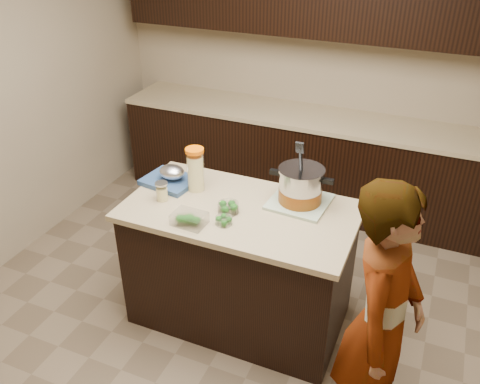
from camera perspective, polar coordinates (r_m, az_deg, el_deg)
The scene contains 13 objects.
ground_plane at distance 3.75m, azimuth 0.00°, elevation -13.60°, with size 4.00×4.00×0.00m, color brown.
room_shell at distance 2.84m, azimuth 0.00°, elevation 12.19°, with size 4.04×4.04×2.72m.
back_cabinets at distance 4.66m, azimuth 8.53°, elevation 9.11°, with size 3.60×0.63×2.33m.
island at distance 3.45m, azimuth 0.00°, elevation -8.17°, with size 1.46×0.81×0.90m.
dish_towel at distance 3.26m, azimuth 6.70°, elevation -1.11°, with size 0.36×0.36×0.02m, color #63875B.
stock_pot at distance 3.21m, azimuth 6.81°, elevation 0.51°, with size 0.41×0.30×0.41m.
lemonade_pitcher at distance 3.34m, azimuth -5.02°, elevation 2.36°, with size 0.14×0.14×0.30m.
mason_jar at distance 3.29m, azimuth -8.76°, elevation 0.02°, with size 0.09×0.09×0.13m.
broccoli_tub_left at distance 3.14m, azimuth -1.31°, elevation -1.80°, with size 0.17×0.17×0.06m.
broccoli_tub_right at distance 3.03m, azimuth -1.83°, elevation -3.25°, with size 0.12×0.12×0.05m.
broccoli_tub_rect at distance 3.04m, azimuth -5.70°, elevation -3.08°, with size 0.20×0.16×0.07m.
blue_tray at distance 3.48m, azimuth -7.79°, elevation 1.62°, with size 0.38×0.32×0.13m.
person at distance 2.65m, azimuth 15.49°, elevation -14.10°, with size 0.58×0.38×1.58m, color gray.
Camera 1 is at (1.06, -2.49, 2.60)m, focal length 38.00 mm.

